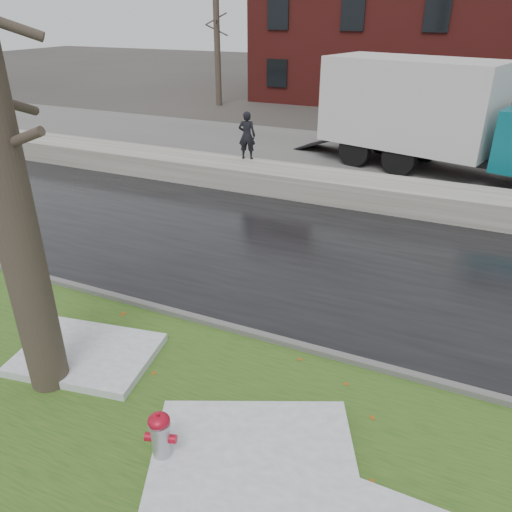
% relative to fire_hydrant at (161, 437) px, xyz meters
% --- Properties ---
extents(ground, '(120.00, 120.00, 0.00)m').
position_rel_fire_hydrant_xyz_m(ground, '(-0.07, 2.01, -0.49)').
color(ground, '#47423D').
rests_on(ground, ground).
extents(verge, '(60.00, 4.50, 0.04)m').
position_rel_fire_hydrant_xyz_m(verge, '(-0.07, 0.76, -0.47)').
color(verge, '#294E1A').
rests_on(verge, ground).
extents(road, '(60.00, 7.00, 0.03)m').
position_rel_fire_hydrant_xyz_m(road, '(-0.07, 6.51, -0.47)').
color(road, black).
rests_on(road, ground).
extents(parking_lot, '(60.00, 9.00, 0.03)m').
position_rel_fire_hydrant_xyz_m(parking_lot, '(-0.07, 15.01, -0.47)').
color(parking_lot, slate).
rests_on(parking_lot, ground).
extents(curb, '(60.00, 0.15, 0.14)m').
position_rel_fire_hydrant_xyz_m(curb, '(-0.07, 3.01, -0.42)').
color(curb, slate).
rests_on(curb, ground).
extents(snowbank, '(60.00, 1.60, 0.75)m').
position_rel_fire_hydrant_xyz_m(snowbank, '(-0.07, 10.71, -0.11)').
color(snowbank, beige).
rests_on(snowbank, ground).
extents(brick_building, '(26.00, 12.00, 10.00)m').
position_rel_fire_hydrant_xyz_m(brick_building, '(1.93, 32.01, 4.51)').
color(brick_building, maroon).
rests_on(brick_building, ground).
extents(bg_tree_left, '(1.40, 1.62, 6.50)m').
position_rel_fire_hydrant_xyz_m(bg_tree_left, '(-12.07, 24.01, 2.84)').
color(bg_tree_left, brown).
rests_on(bg_tree_left, ground).
extents(bg_tree_center, '(1.40, 1.62, 6.50)m').
position_rel_fire_hydrant_xyz_m(bg_tree_center, '(-6.07, 28.01, 2.84)').
color(bg_tree_center, brown).
rests_on(bg_tree_center, ground).
extents(fire_hydrant, '(0.42, 0.39, 0.84)m').
position_rel_fire_hydrant_xyz_m(fire_hydrant, '(0.00, 0.00, 0.00)').
color(fire_hydrant, '#A9AAB1').
rests_on(fire_hydrant, verge).
extents(box_truck, '(11.51, 5.07, 3.81)m').
position_rel_fire_hydrant_xyz_m(box_truck, '(1.62, 14.90, 1.53)').
color(box_truck, black).
rests_on(box_truck, ground).
extents(worker, '(0.65, 0.50, 1.57)m').
position_rel_fire_hydrant_xyz_m(worker, '(-4.15, 11.31, 1.05)').
color(worker, black).
rests_on(worker, snowbank).
extents(snow_patch_near, '(3.19, 2.89, 0.16)m').
position_rel_fire_hydrant_xyz_m(snow_patch_near, '(1.08, 0.44, -0.37)').
color(snow_patch_near, white).
rests_on(snow_patch_near, verge).
extents(snow_patch_far, '(2.44, 1.95, 0.14)m').
position_rel_fire_hydrant_xyz_m(snow_patch_far, '(-2.38, 1.29, -0.38)').
color(snow_patch_far, white).
rests_on(snow_patch_far, verge).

